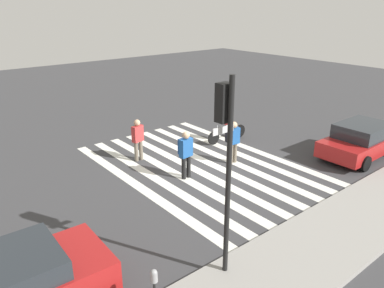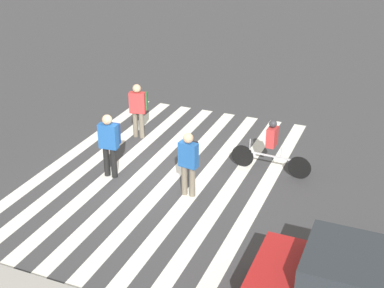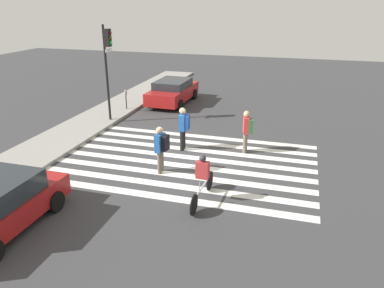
{
  "view_description": "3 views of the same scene",
  "coord_description": "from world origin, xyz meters",
  "px_view_note": "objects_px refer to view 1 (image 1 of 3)",
  "views": [
    {
      "loc": [
        9.18,
        10.69,
        6.27
      ],
      "look_at": [
        0.12,
        -0.4,
        0.85
      ],
      "focal_mm": 35.0,
      "sensor_mm": 36.0,
      "label": 1
    },
    {
      "loc": [
        -5.96,
        11.8,
        7.38
      ],
      "look_at": [
        -0.99,
        -0.15,
        1.09
      ],
      "focal_mm": 50.0,
      "sensor_mm": 36.0,
      "label": 2
    },
    {
      "loc": [
        -13.07,
        -4.03,
        6.06
      ],
      "look_at": [
        -1.09,
        -0.52,
        1.21
      ],
      "focal_mm": 35.0,
      "sensor_mm": 36.0,
      "label": 3
    }
  ],
  "objects_px": {
    "parking_meter": "(154,283)",
    "pedestrian_adult_tall_backpack": "(138,137)",
    "car_parked_dark_suv": "(361,140)",
    "traffic_light": "(226,142)",
    "pedestrian_adult_blue_shirt": "(233,139)",
    "cyclist_mid_street": "(227,124)",
    "pedestrian_adult_yellow_jacket": "(185,151)"
  },
  "relations": [
    {
      "from": "traffic_light",
      "to": "pedestrian_adult_blue_shirt",
      "type": "relative_size",
      "value": 2.75
    },
    {
      "from": "traffic_light",
      "to": "pedestrian_adult_blue_shirt",
      "type": "bearing_deg",
      "value": -137.16
    },
    {
      "from": "pedestrian_adult_blue_shirt",
      "to": "cyclist_mid_street",
      "type": "height_order",
      "value": "pedestrian_adult_blue_shirt"
    },
    {
      "from": "parking_meter",
      "to": "pedestrian_adult_yellow_jacket",
      "type": "distance_m",
      "value": 6.85
    },
    {
      "from": "parking_meter",
      "to": "pedestrian_adult_tall_backpack",
      "type": "height_order",
      "value": "pedestrian_adult_tall_backpack"
    },
    {
      "from": "traffic_light",
      "to": "pedestrian_adult_yellow_jacket",
      "type": "height_order",
      "value": "traffic_light"
    },
    {
      "from": "pedestrian_adult_tall_backpack",
      "to": "car_parked_dark_suv",
      "type": "distance_m",
      "value": 9.55
    },
    {
      "from": "pedestrian_adult_tall_backpack",
      "to": "pedestrian_adult_blue_shirt",
      "type": "bearing_deg",
      "value": 122.87
    },
    {
      "from": "traffic_light",
      "to": "pedestrian_adult_tall_backpack",
      "type": "height_order",
      "value": "traffic_light"
    },
    {
      "from": "pedestrian_adult_tall_backpack",
      "to": "car_parked_dark_suv",
      "type": "relative_size",
      "value": 0.43
    },
    {
      "from": "parking_meter",
      "to": "cyclist_mid_street",
      "type": "xyz_separation_m",
      "value": [
        -8.78,
        -6.85,
        -0.07
      ]
    },
    {
      "from": "pedestrian_adult_yellow_jacket",
      "to": "cyclist_mid_street",
      "type": "bearing_deg",
      "value": -160.61
    },
    {
      "from": "parking_meter",
      "to": "cyclist_mid_street",
      "type": "distance_m",
      "value": 11.14
    },
    {
      "from": "traffic_light",
      "to": "cyclist_mid_street",
      "type": "relative_size",
      "value": 2.11
    },
    {
      "from": "pedestrian_adult_blue_shirt",
      "to": "cyclist_mid_street",
      "type": "relative_size",
      "value": 0.77
    },
    {
      "from": "traffic_light",
      "to": "car_parked_dark_suv",
      "type": "height_order",
      "value": "traffic_light"
    },
    {
      "from": "parking_meter",
      "to": "car_parked_dark_suv",
      "type": "xyz_separation_m",
      "value": [
        -11.87,
        -1.82,
        -0.18
      ]
    },
    {
      "from": "pedestrian_adult_blue_shirt",
      "to": "cyclist_mid_street",
      "type": "bearing_deg",
      "value": -122.43
    },
    {
      "from": "parking_meter",
      "to": "pedestrian_adult_tall_backpack",
      "type": "distance_m",
      "value": 8.67
    },
    {
      "from": "cyclist_mid_street",
      "to": "pedestrian_adult_yellow_jacket",
      "type": "bearing_deg",
      "value": 27.82
    },
    {
      "from": "pedestrian_adult_blue_shirt",
      "to": "pedestrian_adult_yellow_jacket",
      "type": "bearing_deg",
      "value": 4.77
    },
    {
      "from": "traffic_light",
      "to": "pedestrian_adult_blue_shirt",
      "type": "distance_m",
      "value": 7.27
    },
    {
      "from": "parking_meter",
      "to": "pedestrian_adult_yellow_jacket",
      "type": "relative_size",
      "value": 0.67
    },
    {
      "from": "pedestrian_adult_tall_backpack",
      "to": "cyclist_mid_street",
      "type": "height_order",
      "value": "pedestrian_adult_tall_backpack"
    },
    {
      "from": "pedestrian_adult_tall_backpack",
      "to": "car_parked_dark_suv",
      "type": "bearing_deg",
      "value": 129.17
    },
    {
      "from": "car_parked_dark_suv",
      "to": "pedestrian_adult_yellow_jacket",
      "type": "bearing_deg",
      "value": -23.75
    },
    {
      "from": "traffic_light",
      "to": "pedestrian_adult_blue_shirt",
      "type": "height_order",
      "value": "traffic_light"
    },
    {
      "from": "pedestrian_adult_yellow_jacket",
      "to": "cyclist_mid_street",
      "type": "distance_m",
      "value": 4.48
    },
    {
      "from": "car_parked_dark_suv",
      "to": "pedestrian_adult_blue_shirt",
      "type": "bearing_deg",
      "value": -32.61
    },
    {
      "from": "pedestrian_adult_yellow_jacket",
      "to": "pedestrian_adult_tall_backpack",
      "type": "bearing_deg",
      "value": -85.23
    },
    {
      "from": "pedestrian_adult_yellow_jacket",
      "to": "cyclist_mid_street",
      "type": "height_order",
      "value": "pedestrian_adult_yellow_jacket"
    },
    {
      "from": "traffic_light",
      "to": "parking_meter",
      "type": "bearing_deg",
      "value": 5.03
    }
  ]
}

